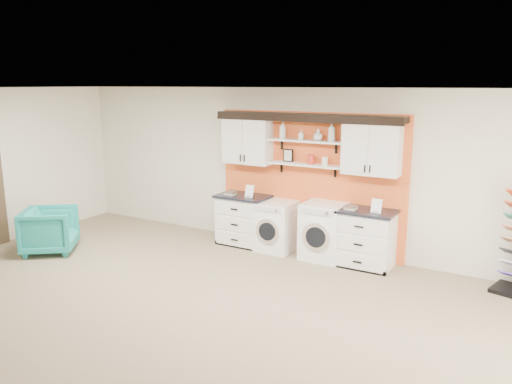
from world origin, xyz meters
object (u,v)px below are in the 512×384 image
Objects in this scene: washer at (277,226)px; armchair at (50,230)px; base_cabinet_left at (243,219)px; dryer at (324,231)px; base_cabinet_right at (365,238)px.

washer reaches higher than armchair.
base_cabinet_left is at bearing -89.63° from armchair.
dryer reaches higher than washer.
armchair is (-3.33, -2.07, -0.05)m from washer.
washer is (0.68, -0.00, -0.02)m from base_cabinet_left.
base_cabinet_right reaches higher than washer.
base_cabinet_left is at bearing 179.88° from dryer.
base_cabinet_right is 1.11× the size of armchair.
dryer reaches higher than base_cabinet_left.
base_cabinet_left is 3.36m from armchair.
dryer reaches higher than base_cabinet_right.
dryer is (1.57, -0.00, 0.02)m from base_cabinet_left.
base_cabinet_left is 0.98× the size of base_cabinet_right.
washer is at bearing -0.28° from base_cabinet_left.
dryer is at bearing -0.12° from base_cabinet_left.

